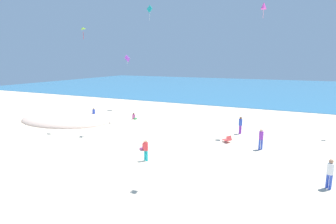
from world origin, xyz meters
TOP-DOWN VIEW (x-y plane):
  - ground_plane at (0.00, 10.00)m, footprint 120.00×120.00m
  - ocean_water at (0.00, 54.54)m, footprint 120.00×60.00m
  - dune_mound at (-14.09, 8.47)m, footprint 10.91×7.64m
  - beach_chair_far_left at (4.01, 7.78)m, footprint 0.82×0.78m
  - person_0 at (-7.56, 12.05)m, footprint 0.63×0.46m
  - person_1 at (6.64, 7.03)m, footprint 0.44×0.44m
  - person_2 at (-10.97, 9.39)m, footprint 0.29×0.29m
  - person_3 at (10.58, 2.04)m, footprint 0.45×0.45m
  - person_4 at (-1.09, 3.28)m, footprint 0.59×0.37m
  - person_5 at (4.43, 10.83)m, footprint 0.41×0.41m
  - person_6 at (0.11, 1.45)m, footprint 0.34×0.34m
  - kite_lime at (-8.86, 6.09)m, footprint 0.51×0.43m
  - kite_magenta at (5.74, 11.23)m, footprint 0.49×0.53m
  - kite_purple at (-11.62, 17.12)m, footprint 0.99×0.45m
  - kite_teal at (-5.61, 12.47)m, footprint 0.77×0.21m

SIDE VIEW (x-z plane):
  - ground_plane at x=0.00m, z-range 0.00..0.00m
  - dune_mound at x=-14.09m, z-range -1.01..1.01m
  - ocean_water at x=0.00m, z-range 0.00..0.05m
  - person_4 at x=-1.09m, z-range -0.09..0.61m
  - beach_chair_far_left at x=4.01m, z-range -0.02..0.55m
  - person_0 at x=-7.56m, z-range -0.09..0.63m
  - person_2 at x=-10.97m, z-range 0.11..1.56m
  - person_6 at x=0.11m, z-range 0.11..1.56m
  - person_5 at x=4.43m, z-range 0.12..1.70m
  - person_1 at x=6.64m, z-range 0.12..1.72m
  - person_3 at x=10.58m, z-range 0.12..1.73m
  - kite_purple at x=-11.62m, z-range 6.05..7.41m
  - kite_lime at x=-8.86m, z-range 8.76..9.81m
  - kite_magenta at x=5.74m, z-range 10.25..11.56m
  - kite_teal at x=-5.61m, z-range 10.89..12.43m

